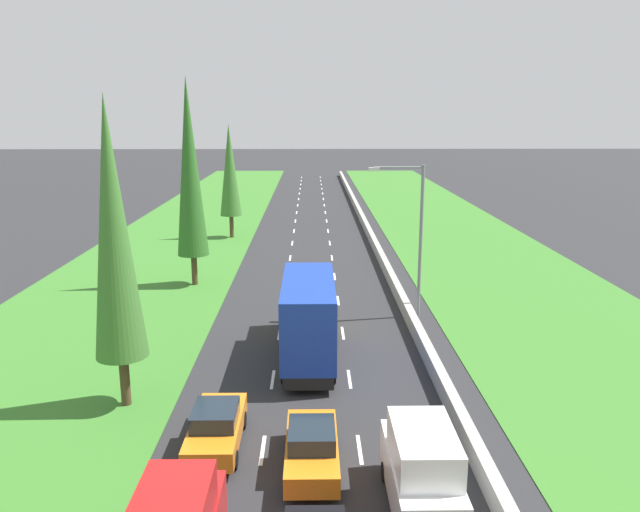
# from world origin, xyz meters

# --- Properties ---
(ground_plane) EXTENTS (300.00, 300.00, 0.00)m
(ground_plane) POSITION_xyz_m (0.00, 60.00, 0.00)
(ground_plane) COLOR #28282B
(ground_plane) RESTS_ON ground
(grass_verge_left) EXTENTS (14.00, 140.00, 0.04)m
(grass_verge_left) POSITION_xyz_m (-12.65, 60.00, 0.02)
(grass_verge_left) COLOR #387528
(grass_verge_left) RESTS_ON ground
(grass_verge_right) EXTENTS (14.00, 140.00, 0.04)m
(grass_verge_right) POSITION_xyz_m (14.35, 60.00, 0.02)
(grass_verge_right) COLOR #387528
(grass_verge_right) RESTS_ON ground
(median_barrier) EXTENTS (0.44, 120.00, 0.85)m
(median_barrier) POSITION_xyz_m (5.70, 60.00, 0.42)
(median_barrier) COLOR #9E9B93
(median_barrier) RESTS_ON ground
(lane_markings) EXTENTS (3.64, 116.00, 0.01)m
(lane_markings) POSITION_xyz_m (0.00, 60.00, 0.01)
(lane_markings) COLOR white
(lane_markings) RESTS_ON ground
(orange_sedan_left_lane) EXTENTS (1.82, 4.50, 1.64)m
(orange_sedan_left_lane) POSITION_xyz_m (-3.43, 21.23, 0.81)
(orange_sedan_left_lane) COLOR orange
(orange_sedan_left_lane) RESTS_ON ground
(orange_sedan_centre_lane) EXTENTS (1.82, 4.50, 1.64)m
(orange_sedan_centre_lane) POSITION_xyz_m (0.02, 19.80, 0.81)
(orange_sedan_centre_lane) COLOR orange
(orange_sedan_centre_lane) RESTS_ON ground
(blue_box_truck_centre_lane) EXTENTS (2.46, 9.40, 4.18)m
(blue_box_truck_centre_lane) POSITION_xyz_m (-0.12, 29.67, 2.18)
(blue_box_truck_centre_lane) COLOR black
(blue_box_truck_centre_lane) RESTS_ON ground
(white_van_right_lane) EXTENTS (1.96, 4.90, 2.82)m
(white_van_right_lane) POSITION_xyz_m (3.31, 17.47, 1.40)
(white_van_right_lane) COLOR white
(white_van_right_lane) RESTS_ON ground
(poplar_tree_second) EXTENTS (2.12, 2.12, 12.64)m
(poplar_tree_second) POSITION_xyz_m (-7.68, 24.62, 7.37)
(poplar_tree_second) COLOR #4C3823
(poplar_tree_second) RESTS_ON ground
(poplar_tree_third) EXTENTS (2.16, 2.16, 14.29)m
(poplar_tree_third) POSITION_xyz_m (-8.20, 42.92, 8.20)
(poplar_tree_third) COLOR #4C3823
(poplar_tree_third) RESTS_ON ground
(poplar_tree_fourth) EXTENTS (2.07, 2.07, 10.87)m
(poplar_tree_fourth) POSITION_xyz_m (-7.71, 59.77, 6.48)
(poplar_tree_fourth) COLOR #4C3823
(poplar_tree_fourth) RESTS_ON ground
(street_light_mast) EXTENTS (3.20, 0.28, 9.00)m
(street_light_mast) POSITION_xyz_m (6.04, 35.84, 5.23)
(street_light_mast) COLOR gray
(street_light_mast) RESTS_ON ground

